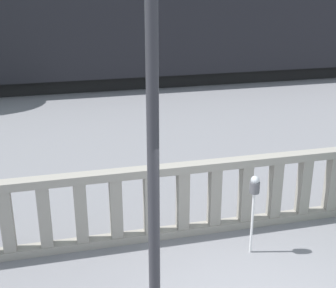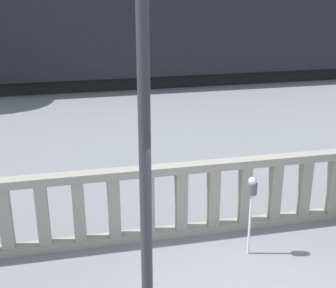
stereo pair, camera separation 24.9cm
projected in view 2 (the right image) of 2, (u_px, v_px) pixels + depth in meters
name	position (u px, v px, depth m)	size (l,w,h in m)	color
balustrade	(197.00, 199.00, 8.20)	(14.40, 0.24, 1.35)	gray
lamppost	(145.00, 145.00, 5.41)	(0.32, 0.32, 5.05)	#2D2D33
parking_meter	(252.00, 193.00, 7.42)	(0.16, 0.16, 1.39)	silver
train_near	(79.00, 40.00, 18.82)	(29.37, 3.17, 4.18)	black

